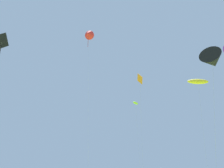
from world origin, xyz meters
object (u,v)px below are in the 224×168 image
kite_orange_diamond (140,80)px  kite_yellow_parafoil (198,82)px  kite_red_delta (88,34)px  kite_black_delta (213,60)px  kite_black_diamond (2,42)px  kite_lime_parafoil (136,103)px

kite_orange_diamond → kite_yellow_parafoil: 14.35m
kite_orange_diamond → kite_red_delta: kite_red_delta is taller
kite_red_delta → kite_black_delta: bearing=-48.9°
kite_yellow_parafoil → kite_black_diamond: kite_black_diamond is taller
kite_orange_diamond → kite_yellow_parafoil: kite_orange_diamond is taller
kite_red_delta → kite_yellow_parafoil: bearing=-21.7°
kite_black_delta → kite_orange_diamond: bearing=107.7°
kite_yellow_parafoil → kite_black_diamond: bearing=-168.0°
kite_red_delta → kite_black_diamond: 21.74m
kite_red_delta → kite_black_diamond: kite_red_delta is taller
kite_black_delta → kite_yellow_parafoil: (2.06, 13.51, 2.77)m
kite_orange_diamond → kite_black_delta: size_ratio=1.50×
kite_black_delta → kite_red_delta: kite_red_delta is taller
kite_red_delta → kite_orange_diamond: bearing=6.2°
kite_black_delta → kite_red_delta: bearing=131.1°
kite_black_diamond → kite_orange_diamond: bearing=36.1°
kite_yellow_parafoil → kite_black_diamond: size_ratio=0.72×
kite_yellow_parafoil → kite_lime_parafoil: (-10.49, 22.35, 3.06)m
kite_orange_diamond → kite_black_diamond: size_ratio=0.95×
kite_black_delta → kite_black_diamond: size_ratio=0.63×
kite_orange_diamond → kite_black_delta: bearing=-72.3°
kite_red_delta → kite_lime_parafoil: bearing=52.4°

